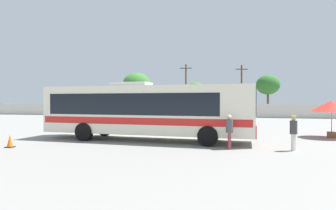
{
  "coord_description": "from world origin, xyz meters",
  "views": [
    {
      "loc": [
        4.33,
        -16.36,
        2.32
      ],
      "look_at": [
        -0.0,
        2.43,
        2.01
      ],
      "focal_mm": 29.85,
      "sensor_mm": 36.0,
      "label": 1
    }
  ],
  "objects_px": {
    "coach_bus_cream_red": "(144,109)",
    "passenger_waiting_on_apron": "(294,131)",
    "parked_car_leftmost_silver": "(119,112)",
    "utility_pole_far": "(242,89)",
    "vendor_umbrella_secondary_red": "(332,107)",
    "utility_pole_near": "(186,89)",
    "traffic_cone_on_apron": "(10,141)",
    "roadside_tree_left": "(137,85)",
    "roadside_tree_midleft": "(195,91)",
    "parked_car_second_maroon": "(162,112)",
    "roadside_tree_midright": "(268,85)",
    "attendant_by_bus_door": "(229,130)"
  },
  "relations": [
    {
      "from": "coach_bus_cream_red",
      "to": "passenger_waiting_on_apron",
      "type": "height_order",
      "value": "coach_bus_cream_red"
    },
    {
      "from": "parked_car_leftmost_silver",
      "to": "passenger_waiting_on_apron",
      "type": "bearing_deg",
      "value": -50.17
    },
    {
      "from": "parked_car_leftmost_silver",
      "to": "utility_pole_far",
      "type": "xyz_separation_m",
      "value": [
        16.02,
        8.08,
        3.18
      ]
    },
    {
      "from": "vendor_umbrella_secondary_red",
      "to": "utility_pole_near",
      "type": "distance_m",
      "value": 27.55
    },
    {
      "from": "passenger_waiting_on_apron",
      "to": "traffic_cone_on_apron",
      "type": "xyz_separation_m",
      "value": [
        -13.47,
        -2.14,
        -0.62
      ]
    },
    {
      "from": "vendor_umbrella_secondary_red",
      "to": "utility_pole_far",
      "type": "distance_m",
      "value": 24.1
    },
    {
      "from": "roadside_tree_left",
      "to": "roadside_tree_midleft",
      "type": "bearing_deg",
      "value": -0.22
    },
    {
      "from": "parked_car_second_maroon",
      "to": "roadside_tree_midright",
      "type": "relative_size",
      "value": 0.66
    },
    {
      "from": "parked_car_leftmost_silver",
      "to": "utility_pole_far",
      "type": "relative_size",
      "value": 0.54
    },
    {
      "from": "parked_car_second_maroon",
      "to": "passenger_waiting_on_apron",
      "type": "bearing_deg",
      "value": -61.32
    },
    {
      "from": "vendor_umbrella_secondary_red",
      "to": "roadside_tree_left",
      "type": "bearing_deg",
      "value": 130.5
    },
    {
      "from": "utility_pole_near",
      "to": "utility_pole_far",
      "type": "relative_size",
      "value": 1.06
    },
    {
      "from": "utility_pole_near",
      "to": "roadside_tree_midright",
      "type": "bearing_deg",
      "value": 8.16
    },
    {
      "from": "passenger_waiting_on_apron",
      "to": "roadside_tree_midright",
      "type": "distance_m",
      "value": 31.67
    },
    {
      "from": "passenger_waiting_on_apron",
      "to": "parked_car_leftmost_silver",
      "type": "distance_m",
      "value": 27.24
    },
    {
      "from": "vendor_umbrella_secondary_red",
      "to": "parked_car_leftmost_silver",
      "type": "bearing_deg",
      "value": 143.3
    },
    {
      "from": "traffic_cone_on_apron",
      "to": "utility_pole_far",
      "type": "bearing_deg",
      "value": 68.85
    },
    {
      "from": "utility_pole_far",
      "to": "coach_bus_cream_red",
      "type": "bearing_deg",
      "value": -103.2
    },
    {
      "from": "utility_pole_near",
      "to": "vendor_umbrella_secondary_red",
      "type": "bearing_deg",
      "value": -61.36
    },
    {
      "from": "vendor_umbrella_secondary_red",
      "to": "roadside_tree_midright",
      "type": "distance_m",
      "value": 26.04
    },
    {
      "from": "parked_car_second_maroon",
      "to": "utility_pole_far",
      "type": "relative_size",
      "value": 0.54
    },
    {
      "from": "passenger_waiting_on_apron",
      "to": "roadside_tree_midright",
      "type": "bearing_deg",
      "value": 85.32
    },
    {
      "from": "attendant_by_bus_door",
      "to": "utility_pole_far",
      "type": "bearing_deg",
      "value": 87.14
    },
    {
      "from": "attendant_by_bus_door",
      "to": "roadside_tree_midright",
      "type": "distance_m",
      "value": 32.22
    },
    {
      "from": "attendant_by_bus_door",
      "to": "roadside_tree_left",
      "type": "height_order",
      "value": "roadside_tree_left"
    },
    {
      "from": "utility_pole_far",
      "to": "parked_car_second_maroon",
      "type": "bearing_deg",
      "value": -142.54
    },
    {
      "from": "vendor_umbrella_secondary_red",
      "to": "coach_bus_cream_red",
      "type": "bearing_deg",
      "value": -161.82
    },
    {
      "from": "coach_bus_cream_red",
      "to": "utility_pole_far",
      "type": "height_order",
      "value": "utility_pole_far"
    },
    {
      "from": "parked_car_second_maroon",
      "to": "traffic_cone_on_apron",
      "type": "distance_m",
      "value": 23.42
    },
    {
      "from": "vendor_umbrella_secondary_red",
      "to": "roadside_tree_midleft",
      "type": "xyz_separation_m",
      "value": [
        -11.84,
        25.56,
        1.93
      ]
    },
    {
      "from": "roadside_tree_left",
      "to": "parked_car_leftmost_silver",
      "type": "bearing_deg",
      "value": -83.71
    },
    {
      "from": "coach_bus_cream_red",
      "to": "utility_pole_far",
      "type": "relative_size",
      "value": 1.63
    },
    {
      "from": "roadside_tree_midleft",
      "to": "roadside_tree_midright",
      "type": "xyz_separation_m",
      "value": [
        11.11,
        0.32,
        0.84
      ]
    },
    {
      "from": "roadside_tree_left",
      "to": "roadside_tree_midleft",
      "type": "distance_m",
      "value": 10.08
    },
    {
      "from": "vendor_umbrella_secondary_red",
      "to": "utility_pole_near",
      "type": "bearing_deg",
      "value": 118.64
    },
    {
      "from": "attendant_by_bus_door",
      "to": "parked_car_second_maroon",
      "type": "relative_size",
      "value": 0.4
    },
    {
      "from": "utility_pole_far",
      "to": "roadside_tree_left",
      "type": "distance_m",
      "value": 17.29
    },
    {
      "from": "attendant_by_bus_door",
      "to": "parked_car_leftmost_silver",
      "type": "xyz_separation_m",
      "value": [
        -14.57,
        21.11,
        -0.15
      ]
    },
    {
      "from": "parked_car_second_maroon",
      "to": "utility_pole_far",
      "type": "height_order",
      "value": "utility_pole_far"
    },
    {
      "from": "roadside_tree_midright",
      "to": "vendor_umbrella_secondary_red",
      "type": "bearing_deg",
      "value": -88.38
    },
    {
      "from": "parked_car_leftmost_silver",
      "to": "coach_bus_cream_red",
      "type": "bearing_deg",
      "value": -63.22
    },
    {
      "from": "utility_pole_near",
      "to": "traffic_cone_on_apron",
      "type": "distance_m",
      "value": 32.13
    },
    {
      "from": "utility_pole_near",
      "to": "traffic_cone_on_apron",
      "type": "bearing_deg",
      "value": -96.49
    },
    {
      "from": "utility_pole_near",
      "to": "roadside_tree_midleft",
      "type": "height_order",
      "value": "utility_pole_near"
    },
    {
      "from": "vendor_umbrella_secondary_red",
      "to": "attendant_by_bus_door",
      "type": "bearing_deg",
      "value": -137.58
    },
    {
      "from": "traffic_cone_on_apron",
      "to": "parked_car_leftmost_silver",
      "type": "bearing_deg",
      "value": 99.79
    },
    {
      "from": "vendor_umbrella_secondary_red",
      "to": "roadside_tree_midleft",
      "type": "relative_size",
      "value": 0.49
    },
    {
      "from": "coach_bus_cream_red",
      "to": "roadside_tree_left",
      "type": "bearing_deg",
      "value": 110.2
    },
    {
      "from": "passenger_waiting_on_apron",
      "to": "attendant_by_bus_door",
      "type": "bearing_deg",
      "value": -176.17
    },
    {
      "from": "passenger_waiting_on_apron",
      "to": "traffic_cone_on_apron",
      "type": "bearing_deg",
      "value": -170.99
    }
  ]
}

